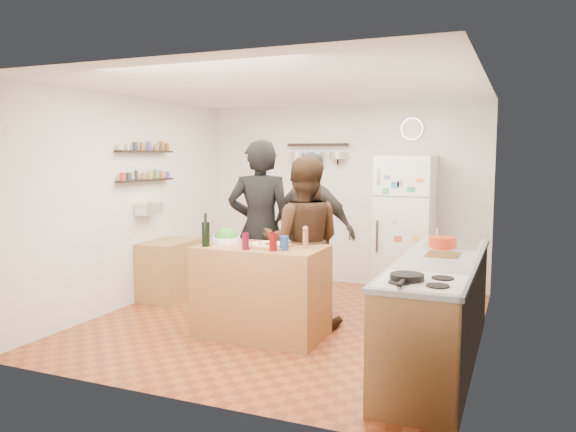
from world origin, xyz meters
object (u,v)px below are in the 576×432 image
at_px(red_bowl, 443,243).
at_px(side_table, 171,269).
at_px(person_center, 303,242).
at_px(wall_clock, 412,129).
at_px(pepper_mill, 305,240).
at_px(skillet, 407,277).
at_px(prep_island, 261,291).
at_px(counter_run, 438,311).
at_px(salt_canister, 284,243).
at_px(person_left, 260,229).
at_px(person_back, 312,232).
at_px(fridge, 405,226).
at_px(salad_bowl, 226,240).
at_px(wine_bottle, 206,234).

xyz_separation_m(red_bowl, side_table, (-3.39, 0.40, -0.61)).
distance_m(person_center, wall_clock, 2.55).
bearing_deg(pepper_mill, skillet, -41.73).
height_order(prep_island, side_table, prep_island).
distance_m(pepper_mill, counter_run, 1.40).
distance_m(red_bowl, side_table, 3.47).
relative_size(salt_canister, person_left, 0.07).
height_order(salt_canister, side_table, salt_canister).
bearing_deg(salt_canister, person_back, 97.35).
relative_size(skillet, side_table, 0.30).
distance_m(prep_island, fridge, 2.51).
bearing_deg(person_center, person_left, -26.17).
height_order(salad_bowl, wine_bottle, wine_bottle).
distance_m(person_center, skillet, 2.04).
bearing_deg(prep_island, salt_canister, -21.80).
distance_m(person_left, fridge, 2.11).
bearing_deg(person_center, salt_canister, 77.94).
bearing_deg(skillet, person_back, 126.06).
bearing_deg(salad_bowl, wine_bottle, -106.50).
distance_m(pepper_mill, skillet, 1.58).
relative_size(wine_bottle, person_center, 0.14).
height_order(person_left, skillet, person_left).
bearing_deg(salt_canister, pepper_mill, 48.58).
xyz_separation_m(prep_island, person_left, (-0.29, 0.58, 0.54)).
distance_m(person_center, person_back, 0.54).
bearing_deg(wall_clock, person_left, -122.22).
bearing_deg(skillet, pepper_mill, 138.27).
distance_m(prep_island, red_bowl, 1.83).
relative_size(salad_bowl, fridge, 0.16).
xyz_separation_m(person_center, fridge, (0.73, 1.77, 0.01)).
distance_m(pepper_mill, person_center, 0.50).
xyz_separation_m(person_back, counter_run, (1.58, -1.07, -0.47)).
height_order(pepper_mill, counter_run, pepper_mill).
bearing_deg(person_center, side_table, -28.91).
bearing_deg(red_bowl, skillet, -91.89).
distance_m(wine_bottle, counter_run, 2.31).
bearing_deg(person_back, counter_run, 155.16).
distance_m(person_back, counter_run, 1.96).
xyz_separation_m(wine_bottle, wall_clock, (1.48, 2.81, 1.12)).
bearing_deg(skillet, wall_clock, 100.25).
relative_size(person_center, person_back, 0.97).
bearing_deg(person_center, wall_clock, -126.14).
distance_m(wine_bottle, pepper_mill, 0.99).
distance_m(person_center, counter_run, 1.64).
relative_size(person_center, skillet, 7.44).
relative_size(person_back, red_bowl, 7.14).
distance_m(person_back, red_bowl, 1.62).
xyz_separation_m(person_center, skillet, (1.38, -1.50, 0.05)).
height_order(prep_island, pepper_mill, pepper_mill).
xyz_separation_m(pepper_mill, person_back, (-0.30, 0.98, -0.07)).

